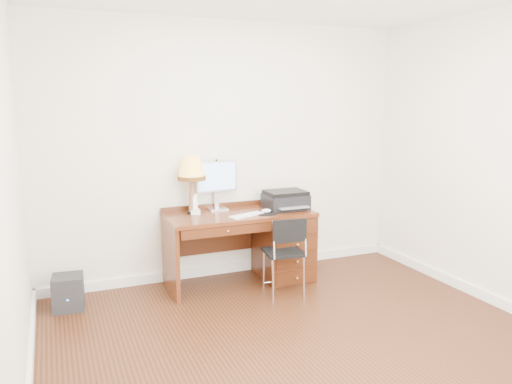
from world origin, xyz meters
name	(u,v)px	position (x,y,z in m)	size (l,w,h in m)	color
ground	(302,341)	(0.00, 0.00, 0.00)	(4.00, 4.00, 0.00)	#33180B
room_shell	(270,305)	(0.00, 0.63, 0.05)	(4.00, 4.00, 4.00)	silver
desk	(268,241)	(0.32, 1.40, 0.41)	(1.50, 0.67, 0.75)	#582612
monitor	(217,179)	(-0.16, 1.65, 1.07)	(0.45, 0.16, 0.51)	silver
keyboard	(247,215)	(0.02, 1.24, 0.76)	(0.37, 0.11, 0.01)	white
mouse_pad	(266,212)	(0.24, 1.27, 0.76)	(0.23, 0.23, 0.05)	black
printer	(286,200)	(0.52, 1.40, 0.84)	(0.44, 0.34, 0.19)	black
leg_lamp	(192,172)	(-0.45, 1.56, 1.18)	(0.29, 0.29, 0.58)	black
phone	(195,208)	(-0.43, 1.53, 0.81)	(0.11, 0.11, 0.20)	white
pen_cup	(269,202)	(0.40, 1.57, 0.80)	(0.08, 0.08, 0.11)	black
chair	(286,248)	(0.30, 0.92, 0.48)	(0.42, 0.42, 0.79)	black
equipment_box	(68,292)	(-1.69, 1.37, 0.16)	(0.27, 0.27, 0.32)	black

